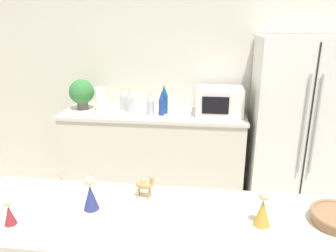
{
  "coord_description": "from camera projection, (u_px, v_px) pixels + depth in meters",
  "views": [
    {
      "loc": [
        0.21,
        -0.94,
        1.85
      ],
      "look_at": [
        -0.07,
        1.37,
        1.09
      ],
      "focal_mm": 35.0,
      "sensor_mm": 36.0,
      "label": 1
    }
  ],
  "objects": [
    {
      "name": "wall_back",
      "position": [
        189.0,
        73.0,
        3.66
      ],
      "size": [
        8.0,
        0.06,
        2.55
      ],
      "color": "silver",
      "rests_on": "ground_plane"
    },
    {
      "name": "back_counter",
      "position": [
        154.0,
        151.0,
        3.65
      ],
      "size": [
        1.96,
        0.63,
        0.89
      ],
      "color": "silver",
      "rests_on": "ground_plane"
    },
    {
      "name": "refrigerator",
      "position": [
        299.0,
        123.0,
        3.3
      ],
      "size": [
        0.92,
        0.7,
        1.7
      ],
      "color": "white",
      "rests_on": "ground_plane"
    },
    {
      "name": "potted_plant",
      "position": [
        82.0,
        93.0,
        3.59
      ],
      "size": [
        0.27,
        0.27,
        0.33
      ],
      "color": "#595451",
      "rests_on": "back_counter"
    },
    {
      "name": "paper_towel_roll",
      "position": [
        101.0,
        100.0,
        3.52
      ],
      "size": [
        0.12,
        0.12,
        0.26
      ],
      "color": "white",
      "rests_on": "back_counter"
    },
    {
      "name": "microwave",
      "position": [
        219.0,
        101.0,
        3.41
      ],
      "size": [
        0.48,
        0.37,
        0.28
      ],
      "color": "white",
      "rests_on": "back_counter"
    },
    {
      "name": "back_bottle_0",
      "position": [
        150.0,
        104.0,
        3.4
      ],
      "size": [
        0.08,
        0.08,
        0.23
      ],
      "color": "#B2B7BC",
      "rests_on": "back_counter"
    },
    {
      "name": "back_bottle_1",
      "position": [
        130.0,
        101.0,
        3.48
      ],
      "size": [
        0.07,
        0.07,
        0.25
      ],
      "color": "#B2B7BC",
      "rests_on": "back_counter"
    },
    {
      "name": "back_bottle_2",
      "position": [
        164.0,
        100.0,
        3.45
      ],
      "size": [
        0.08,
        0.08,
        0.31
      ],
      "color": "navy",
      "rests_on": "back_counter"
    },
    {
      "name": "back_bottle_3",
      "position": [
        162.0,
        104.0,
        3.38
      ],
      "size": [
        0.06,
        0.06,
        0.25
      ],
      "color": "navy",
      "rests_on": "back_counter"
    },
    {
      "name": "back_bottle_4",
      "position": [
        123.0,
        100.0,
        3.57
      ],
      "size": [
        0.07,
        0.07,
        0.25
      ],
      "color": "#B2B7BC",
      "rests_on": "back_counter"
    },
    {
      "name": "camel_figurine",
      "position": [
        144.0,
        184.0,
        1.63
      ],
      "size": [
        0.1,
        0.05,
        0.12
      ],
      "color": "tan",
      "rests_on": "bar_counter"
    },
    {
      "name": "wise_man_figurine_blue",
      "position": [
        91.0,
        195.0,
        1.53
      ],
      "size": [
        0.07,
        0.07,
        0.17
      ],
      "color": "navy",
      "rests_on": "bar_counter"
    },
    {
      "name": "wise_man_figurine_crimson",
      "position": [
        9.0,
        214.0,
        1.42
      ],
      "size": [
        0.05,
        0.05,
        0.12
      ],
      "color": "maroon",
      "rests_on": "bar_counter"
    },
    {
      "name": "wise_man_figurine_purple",
      "position": [
        263.0,
        210.0,
        1.41
      ],
      "size": [
        0.07,
        0.07,
        0.17
      ],
      "color": "#B28933",
      "rests_on": "bar_counter"
    }
  ]
}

